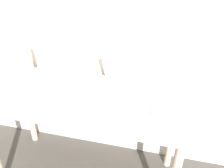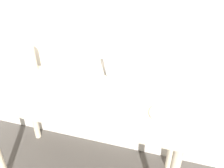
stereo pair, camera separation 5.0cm
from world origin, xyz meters
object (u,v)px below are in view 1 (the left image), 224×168
(laptop, at_px, (125,81))
(mouse, at_px, (155,110))
(vase, at_px, (21,55))
(keyboard, at_px, (98,106))

(laptop, height_order, mouse, laptop)
(laptop, height_order, vase, vase)
(laptop, xyz_separation_m, vase, (-0.74, 0.03, 0.09))
(laptop, distance_m, keyboard, 0.26)
(keyboard, distance_m, vase, 0.70)
(keyboard, bearing_deg, mouse, 3.90)
(mouse, bearing_deg, keyboard, -176.10)
(vase, bearing_deg, laptop, -2.31)
(mouse, height_order, vase, vase)
(keyboard, relative_size, vase, 1.43)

